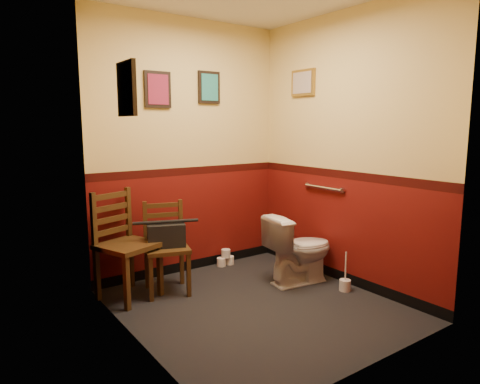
% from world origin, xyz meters
% --- Properties ---
extents(floor, '(2.20, 2.40, 0.00)m').
position_xyz_m(floor, '(0.00, 0.00, 0.00)').
color(floor, black).
rests_on(floor, ground).
extents(wall_back, '(2.20, 0.00, 2.70)m').
position_xyz_m(wall_back, '(0.00, 1.20, 1.35)').
color(wall_back, '#5D0F0B').
rests_on(wall_back, ground).
extents(wall_front, '(2.20, 0.00, 2.70)m').
position_xyz_m(wall_front, '(0.00, -1.20, 1.35)').
color(wall_front, '#5D0F0B').
rests_on(wall_front, ground).
extents(wall_left, '(0.00, 2.40, 2.70)m').
position_xyz_m(wall_left, '(-1.10, 0.00, 1.35)').
color(wall_left, '#5D0F0B').
rests_on(wall_left, ground).
extents(wall_right, '(0.00, 2.40, 2.70)m').
position_xyz_m(wall_right, '(1.10, 0.00, 1.35)').
color(wall_right, '#5D0F0B').
rests_on(wall_right, ground).
extents(grab_bar, '(0.05, 0.56, 0.06)m').
position_xyz_m(grab_bar, '(1.07, 0.25, 0.95)').
color(grab_bar, silver).
rests_on(grab_bar, wall_right).
extents(framed_print_back_a, '(0.28, 0.04, 0.36)m').
position_xyz_m(framed_print_back_a, '(-0.35, 1.18, 1.95)').
color(framed_print_back_a, black).
rests_on(framed_print_back_a, wall_back).
extents(framed_print_back_b, '(0.26, 0.04, 0.34)m').
position_xyz_m(framed_print_back_b, '(0.25, 1.18, 2.00)').
color(framed_print_back_b, black).
rests_on(framed_print_back_b, wall_back).
extents(framed_print_left, '(0.04, 0.30, 0.38)m').
position_xyz_m(framed_print_left, '(-1.08, 0.10, 1.85)').
color(framed_print_left, black).
rests_on(framed_print_left, wall_left).
extents(framed_print_right, '(0.04, 0.34, 0.28)m').
position_xyz_m(framed_print_right, '(1.08, 0.60, 2.05)').
color(framed_print_right, olive).
rests_on(framed_print_right, wall_right).
extents(toilet, '(0.76, 0.49, 0.70)m').
position_xyz_m(toilet, '(0.72, 0.22, 0.35)').
color(toilet, white).
rests_on(toilet, floor).
extents(toilet_brush, '(0.11, 0.11, 0.39)m').
position_xyz_m(toilet_brush, '(0.93, -0.21, 0.06)').
color(toilet_brush, silver).
rests_on(toilet_brush, floor).
extents(chair_left, '(0.60, 0.60, 1.00)m').
position_xyz_m(chair_left, '(-0.87, 0.88, 0.50)').
color(chair_left, '#3F2A13').
rests_on(chair_left, floor).
extents(chair_right, '(0.51, 0.51, 0.87)m').
position_xyz_m(chair_right, '(-0.49, 0.79, 0.44)').
color(chair_right, '#3F2A13').
rests_on(chair_right, floor).
extents(handbag, '(0.39, 0.29, 0.26)m').
position_xyz_m(handbag, '(-0.50, 0.76, 0.57)').
color(handbag, black).
rests_on(handbag, chair_right).
extents(tp_stack, '(0.22, 0.11, 0.19)m').
position_xyz_m(tp_stack, '(0.40, 1.10, 0.08)').
color(tp_stack, silver).
rests_on(tp_stack, floor).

